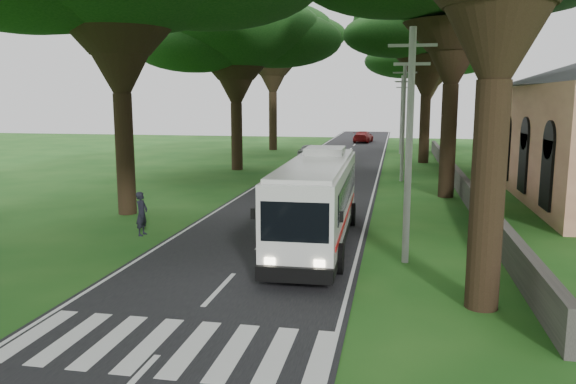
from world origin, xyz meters
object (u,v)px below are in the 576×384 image
(pole_mid, at_px, (403,121))
(distant_car_c, at_px, (363,137))
(coach_bus, at_px, (317,199))
(pole_far, at_px, (401,113))
(pedestrian, at_px, (142,214))
(pole_near, at_px, (409,143))
(distant_car_a, at_px, (310,151))

(pole_mid, xyz_separation_m, distant_car_c, (-4.70, 34.49, -3.42))
(coach_bus, bearing_deg, pole_mid, 78.12)
(pole_far, distance_m, distant_car_c, 15.62)
(pole_far, bearing_deg, coach_bus, -95.11)
(pole_far, xyz_separation_m, pedestrian, (-10.78, -38.06, -3.26))
(pole_near, relative_size, distant_car_a, 1.99)
(pole_far, bearing_deg, distant_car_c, 107.97)
(pole_near, relative_size, distant_car_c, 1.58)
(coach_bus, distance_m, distant_car_a, 32.17)
(pole_mid, bearing_deg, distant_car_c, 97.76)
(distant_car_a, height_order, pedestrian, pedestrian)
(distant_car_c, height_order, pedestrian, pedestrian)
(pole_near, distance_m, distant_car_a, 34.96)
(pole_near, xyz_separation_m, distant_car_c, (-4.70, 54.49, -3.42))
(pole_near, distance_m, coach_bus, 4.61)
(pole_far, bearing_deg, pedestrian, -105.81)
(pole_far, distance_m, pedestrian, 39.69)
(pole_near, xyz_separation_m, pole_far, (0.00, 40.00, 0.00))
(pole_near, xyz_separation_m, coach_bus, (-3.40, 1.98, -2.41))
(distant_car_a, bearing_deg, pole_near, 112.73)
(distant_car_a, bearing_deg, distant_car_c, -91.79)
(pole_far, distance_m, distant_car_a, 11.11)
(pole_mid, bearing_deg, pedestrian, -120.83)
(coach_bus, height_order, distant_car_a, coach_bus)
(distant_car_a, relative_size, pedestrian, 2.17)
(pole_mid, bearing_deg, coach_bus, -100.69)
(pole_mid, bearing_deg, pole_far, 90.00)
(distant_car_a, distance_m, pedestrian, 31.88)
(distant_car_c, bearing_deg, distant_car_a, 86.38)
(distant_car_a, xyz_separation_m, pedestrian, (-2.28, -31.80, 0.21))
(pole_near, bearing_deg, distant_car_a, 104.14)
(pole_mid, xyz_separation_m, pedestrian, (-10.78, -18.06, -3.26))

